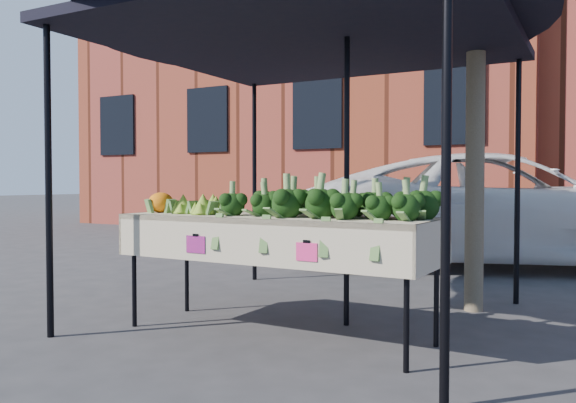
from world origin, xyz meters
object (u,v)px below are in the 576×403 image
(table, at_px, (275,276))
(vehicle, at_px, (503,63))
(canopy, at_px, (312,156))
(street_tree, at_px, (476,44))

(table, distance_m, vehicle, 5.39)
(table, bearing_deg, canopy, 90.70)
(vehicle, xyz_separation_m, street_tree, (0.22, -3.18, -0.43))
(vehicle, bearing_deg, street_tree, 165.53)
(table, distance_m, street_tree, 2.74)
(vehicle, relative_size, street_tree, 1.18)
(table, relative_size, vehicle, 0.43)
(street_tree, bearing_deg, table, -125.87)
(table, relative_size, street_tree, 0.51)
(table, height_order, canopy, canopy)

